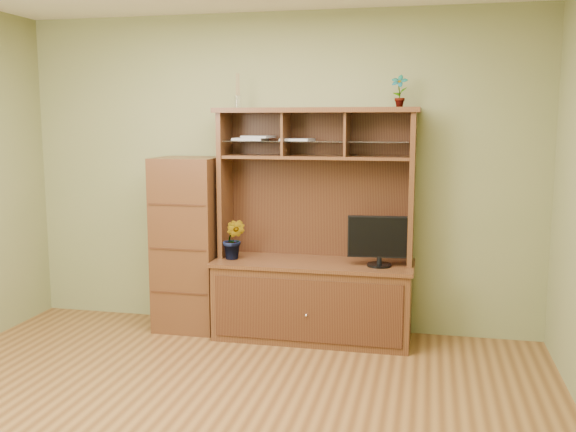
% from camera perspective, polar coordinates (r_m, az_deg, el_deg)
% --- Properties ---
extents(room, '(4.54, 4.04, 2.74)m').
position_cam_1_polar(room, '(3.64, -8.37, 1.36)').
color(room, brown).
rests_on(room, ground).
extents(media_hutch, '(1.66, 0.61, 1.90)m').
position_cam_1_polar(media_hutch, '(5.34, 2.28, -5.34)').
color(media_hutch, '#422413').
rests_on(media_hutch, room).
extents(monitor, '(0.51, 0.20, 0.40)m').
position_cam_1_polar(monitor, '(5.12, 8.15, -2.12)').
color(monitor, black).
rests_on(monitor, media_hutch).
extents(orchid_plant, '(0.20, 0.16, 0.34)m').
position_cam_1_polar(orchid_plant, '(5.35, -4.83, -2.07)').
color(orchid_plant, '#305F20').
rests_on(orchid_plant, media_hutch).
extents(top_plant, '(0.15, 0.12, 0.26)m').
position_cam_1_polar(top_plant, '(5.19, 9.86, 10.91)').
color(top_plant, '#316B25').
rests_on(top_plant, media_hutch).
extents(reed_diffuser, '(0.06, 0.06, 0.28)m').
position_cam_1_polar(reed_diffuser, '(5.42, -4.48, 10.72)').
color(reed_diffuser, silver).
rests_on(reed_diffuser, media_hutch).
extents(magazines, '(0.68, 0.24, 0.04)m').
position_cam_1_polar(magazines, '(5.35, -1.80, 6.90)').
color(magazines, '#A8A8AC').
rests_on(magazines, media_hutch).
extents(side_cabinet, '(0.53, 0.48, 1.49)m').
position_cam_1_polar(side_cabinet, '(5.60, -8.84, -2.46)').
color(side_cabinet, '#422413').
rests_on(side_cabinet, room).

